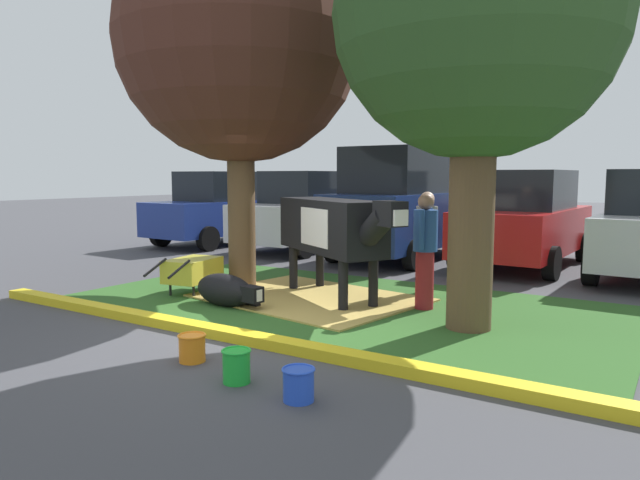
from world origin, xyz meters
TOP-DOWN VIEW (x-y plane):
  - ground_plane at (0.00, 0.00)m, footprint 80.00×80.00m
  - grass_island at (0.22, 1.89)m, footprint 7.98×4.33m
  - curb_yellow at (0.22, -0.42)m, footprint 9.18×0.24m
  - hay_bedding at (-0.34, 1.91)m, footprint 3.54×2.88m
  - shade_tree_left at (-1.84, 2.09)m, footprint 4.02×4.02m
  - shade_tree_right at (2.29, 1.51)m, footprint 3.42×3.42m
  - cow_holstein at (0.00, 2.05)m, footprint 2.85×1.97m
  - calf_lying at (-1.11, 0.86)m, footprint 1.33×0.63m
  - person_handler at (1.41, 2.21)m, footprint 0.34×0.53m
  - person_visitor_near at (1.01, 3.24)m, footprint 0.40×0.41m
  - wheelbarrow at (-2.17, 1.26)m, footprint 0.76×1.62m
  - bucket_orange at (0.29, -1.24)m, footprint 0.29×0.29m
  - bucket_green at (1.08, -1.46)m, footprint 0.28×0.28m
  - bucket_blue at (1.82, -1.51)m, footprint 0.29×0.29m
  - sedan_blue at (-6.54, 6.79)m, footprint 2.17×4.47m
  - hatchback_white at (-3.78, 7.02)m, footprint 2.17×4.47m
  - suv_black at (-0.99, 6.85)m, footprint 2.27×4.68m
  - sedan_red at (1.63, 7.12)m, footprint 2.17×4.47m

SIDE VIEW (x-z plane):
  - ground_plane at x=0.00m, z-range 0.00..0.00m
  - grass_island at x=0.22m, z-range 0.00..0.02m
  - hay_bedding at x=-0.34m, z-range 0.01..0.04m
  - curb_yellow at x=0.22m, z-range 0.00..0.12m
  - bucket_orange at x=0.29m, z-range 0.01..0.29m
  - bucket_blue at x=1.82m, z-range 0.01..0.30m
  - bucket_green at x=1.08m, z-range 0.01..0.32m
  - calf_lying at x=-1.11m, z-range 0.00..0.48m
  - wheelbarrow at x=-2.17m, z-range 0.07..0.70m
  - person_visitor_near at x=1.01m, z-range 0.06..1.72m
  - person_handler at x=1.41m, z-range 0.06..1.72m
  - sedan_blue at x=-6.54m, z-range -0.03..1.99m
  - hatchback_white at x=-3.78m, z-range -0.03..1.99m
  - sedan_red at x=1.63m, z-range -0.03..1.99m
  - cow_holstein at x=0.00m, z-range 0.34..1.93m
  - suv_black at x=-0.99m, z-range 0.01..2.53m
  - shade_tree_right at x=2.29m, z-range 1.00..6.51m
  - shade_tree_left at x=-1.84m, z-range 1.03..7.17m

